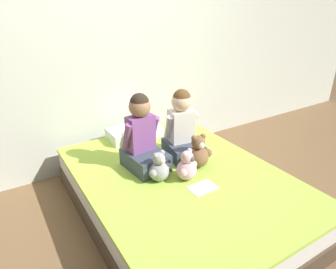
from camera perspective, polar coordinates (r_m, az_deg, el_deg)
name	(u,v)px	position (r m, az deg, el deg)	size (l,w,h in m)	color
ground_plane	(180,211)	(2.67, 2.37, -14.33)	(14.00, 14.00, 0.00)	brown
wall_behind_bed	(117,45)	(3.14, -9.74, 16.40)	(8.00, 0.06, 2.50)	beige
bed	(181,193)	(2.56, 2.44, -11.15)	(1.52, 2.05, 0.37)	#473828
child_on_left	(143,138)	(2.46, -4.86, -0.75)	(0.33, 0.40, 0.64)	#384251
child_on_right	(182,129)	(2.64, 2.70, 1.12)	(0.33, 0.39, 0.61)	#384251
teddy_bear_held_by_left_child	(159,168)	(2.33, -1.71, -6.48)	(0.21, 0.16, 0.25)	#939399
teddy_bear_held_by_right_child	(198,153)	(2.52, 5.73, -3.60)	(0.25, 0.19, 0.30)	brown
teddy_bear_between_children	(187,167)	(2.35, 3.62, -6.21)	(0.20, 0.16, 0.26)	#DBA3B2
pillow_at_headboard	(135,132)	(3.09, -6.37, 0.42)	(0.53, 0.28, 0.11)	white
sign_card	(203,188)	(2.31, 6.65, -10.03)	(0.21, 0.15, 0.00)	white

